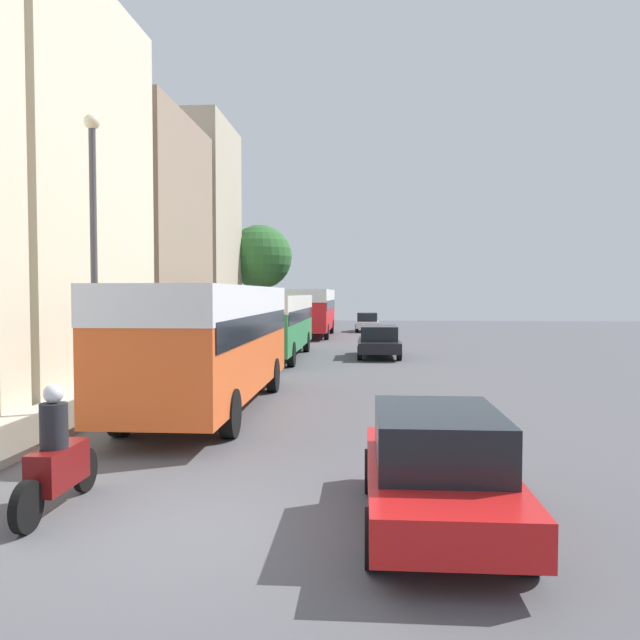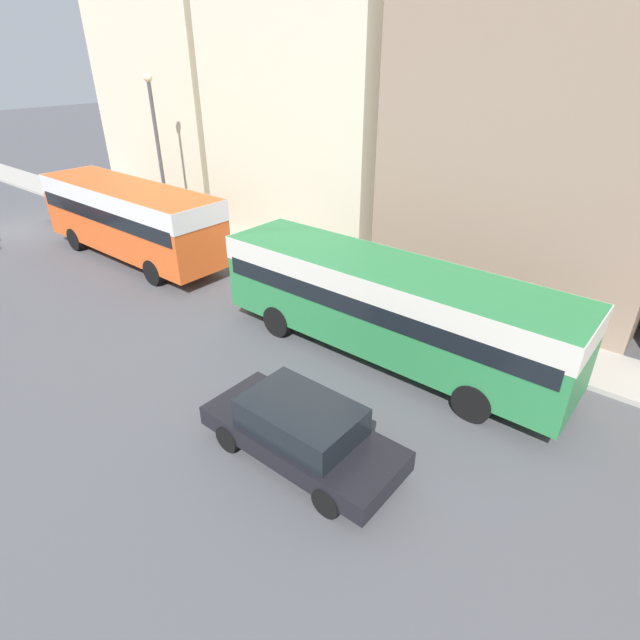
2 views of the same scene
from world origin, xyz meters
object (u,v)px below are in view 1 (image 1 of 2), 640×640
Objects in this scene: car_distant at (367,322)px; pedestrian_near_curb at (247,325)px; motorcycle_behind_lead at (57,461)px; car_crossing at (437,466)px; car_far_curb at (379,341)px; bus_following at (275,317)px; bus_lead at (210,330)px; bus_third_in_line at (312,306)px.

car_distant is 2.16× the size of pedestrian_near_curb.
motorcycle_behind_lead is 40.20m from car_distant.
car_crossing reaches higher than car_far_curb.
bus_following is 20.63m from car_distant.
bus_following reaches higher than car_distant.
car_far_curb is (4.77, 20.69, 0.07)m from motorcycle_behind_lead.
bus_lead is 7.44m from motorcycle_behind_lead.
car_far_curb is at bearing -88.66° from car_distant.
car_far_curb is 19.28m from car_distant.
car_far_curb is at bearing -46.43° from pedestrian_near_curb.
car_distant is at bearing 78.15° from bus_following.
motorcycle_behind_lead is (-0.53, -34.35, -1.38)m from bus_third_in_line.
bus_lead is 4.29× the size of motorcycle_behind_lead.
motorcycle_behind_lead is 21.23m from car_far_curb.
car_crossing is (4.93, -19.98, -1.10)m from bus_following.
car_distant is at bearing 55.94° from bus_third_in_line.
bus_lead is 2.49× the size of car_distant.
car_far_curb is 2.54× the size of pedestrian_near_curb.
bus_lead is at bearing -90.55° from bus_third_in_line.
pedestrian_near_curb is (-7.18, -11.25, 0.31)m from car_distant.
car_distant is (4.32, 39.96, 0.07)m from motorcycle_behind_lead.
motorcycle_behind_lead is 5.03m from car_crossing.
bus_third_in_line is 34.85m from car_crossing.
car_crossing is at bearing -76.13° from bus_following.
car_far_curb is at bearing 77.01° from motorcycle_behind_lead.
bus_following is at bearing -169.34° from car_far_curb.
pedestrian_near_curb is at bearing -121.03° from bus_third_in_line.
pedestrian_near_curb reaches higher than car_distant.
bus_third_in_line is (0.44, 14.55, 0.20)m from bus_following.
bus_following is 19.84m from motorcycle_behind_lead.
bus_third_in_line is at bearing 88.27° from bus_following.
bus_third_in_line is 2.49× the size of car_crossing.
car_crossing is at bearing -89.00° from car_distant.
bus_following is 2.70× the size of car_distant.
car_far_curb is at bearing -72.74° from bus_third_in_line.
bus_lead is 2.11× the size of car_far_curb.
motorcycle_behind_lead is at bearing -92.08° from bus_lead.
car_crossing is 0.89× the size of car_far_curb.
bus_third_in_line is 34.38m from motorcycle_behind_lead.
bus_lead is at bearing -89.19° from bus_following.
motorcycle_behind_lead is 0.58× the size of car_distant.
bus_following is (-0.18, 12.49, -0.15)m from bus_lead.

